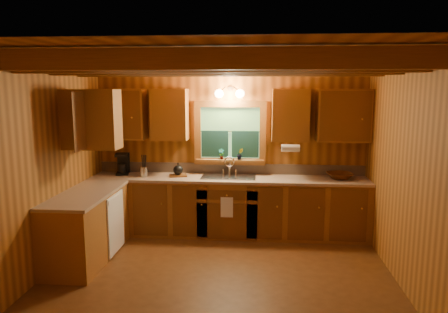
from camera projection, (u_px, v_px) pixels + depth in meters
name	position (u px, v px, depth m)	size (l,w,h in m)	color
room	(218.00, 172.00, 4.89)	(4.20, 4.20, 4.20)	#5C3516
ceiling_beams	(218.00, 66.00, 4.69)	(4.20, 2.54, 0.18)	brown
base_cabinets	(194.00, 212.00, 6.33)	(4.20, 2.22, 0.86)	brown
countertop	(194.00, 182.00, 6.26)	(4.20, 2.24, 0.04)	tan
backsplash	(230.00, 168.00, 6.79)	(4.20, 0.02, 0.16)	#A1856C
dishwasher_panel	(116.00, 223.00, 5.82)	(0.02, 0.60, 0.80)	white
upper_cabinets	(189.00, 116.00, 6.25)	(4.19, 1.77, 0.78)	brown
window	(230.00, 134.00, 6.68)	(1.12, 0.08, 1.00)	brown
window_sill	(230.00, 160.00, 6.70)	(1.06, 0.14, 0.04)	brown
wall_sconce	(230.00, 93.00, 6.46)	(0.45, 0.21, 0.17)	black
paper_towel_roll	(291.00, 148.00, 6.30)	(0.11, 0.11, 0.27)	white
dish_towel	(227.00, 207.00, 6.26)	(0.18, 0.01, 0.30)	white
sink	(229.00, 180.00, 6.53)	(0.82, 0.48, 0.43)	silver
coffee_maker	(123.00, 164.00, 6.74)	(0.19, 0.24, 0.33)	black
utensil_crock	(144.00, 171.00, 6.56)	(0.12, 0.12, 0.34)	silver
cutting_board	(178.00, 176.00, 6.59)	(0.26, 0.19, 0.02)	brown
teakettle	(178.00, 170.00, 6.57)	(0.15, 0.15, 0.19)	black
wicker_basket	(340.00, 176.00, 6.40)	(0.38, 0.38, 0.09)	#48230C
potted_plant_left	(221.00, 154.00, 6.68)	(0.09, 0.06, 0.17)	brown
potted_plant_right	(240.00, 154.00, 6.65)	(0.10, 0.08, 0.18)	brown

